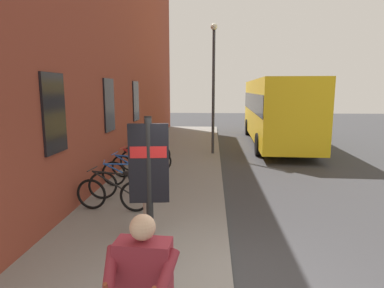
% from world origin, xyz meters
% --- Properties ---
extents(ground, '(60.00, 60.00, 0.00)m').
position_xyz_m(ground, '(6.00, -1.00, 0.00)').
color(ground, '#38383A').
extents(sidewalk_pavement, '(24.00, 3.50, 0.12)m').
position_xyz_m(sidewalk_pavement, '(8.00, 1.75, 0.06)').
color(sidewalk_pavement, gray).
rests_on(sidewalk_pavement, ground).
extents(station_facade, '(22.00, 0.65, 9.36)m').
position_xyz_m(station_facade, '(8.99, 3.80, 4.67)').
color(station_facade, brown).
rests_on(station_facade, ground).
extents(bicycle_end_of_row, '(0.48, 1.77, 0.97)m').
position_xyz_m(bicycle_end_of_row, '(2.72, 2.58, 0.51)').
color(bicycle_end_of_row, black).
rests_on(bicycle_end_of_row, sidewalk_pavement).
extents(bicycle_beside_lamp, '(0.62, 1.72, 0.97)m').
position_xyz_m(bicycle_beside_lamp, '(3.62, 2.56, 0.51)').
color(bicycle_beside_lamp, black).
rests_on(bicycle_beside_lamp, sidewalk_pavement).
extents(bicycle_leaning_wall, '(0.48, 1.77, 0.97)m').
position_xyz_m(bicycle_leaning_wall, '(4.59, 2.61, 0.51)').
color(bicycle_leaning_wall, black).
rests_on(bicycle_leaning_wall, sidewalk_pavement).
extents(bicycle_by_door, '(0.49, 1.76, 0.97)m').
position_xyz_m(bicycle_by_door, '(5.46, 2.63, 0.51)').
color(bicycle_by_door, black).
rests_on(bicycle_by_door, sidewalk_pavement).
extents(bicycle_far_end, '(0.48, 1.77, 0.97)m').
position_xyz_m(bicycle_far_end, '(6.36, 2.56, 0.51)').
color(bicycle_far_end, black).
rests_on(bicycle_far_end, sidewalk_pavement).
extents(bicycle_mid_rack, '(0.62, 1.72, 0.97)m').
position_xyz_m(bicycle_mid_rack, '(7.29, 2.72, 0.51)').
color(bicycle_mid_rack, black).
rests_on(bicycle_mid_rack, sidewalk_pavement).
extents(transit_info_sign, '(0.15, 0.56, 2.40)m').
position_xyz_m(transit_info_sign, '(-0.00, 1.19, 1.72)').
color(transit_info_sign, black).
rests_on(transit_info_sign, sidewalk_pavement).
extents(city_bus, '(10.58, 2.91, 3.35)m').
position_xyz_m(city_bus, '(13.16, -3.00, 1.92)').
color(city_bus, yellow).
rests_on(city_bus, ground).
extents(pedestrian_crossing_street, '(0.60, 0.36, 1.63)m').
position_xyz_m(pedestrian_crossing_street, '(1.33, 1.51, 1.12)').
color(pedestrian_crossing_street, '#B2A599').
rests_on(pedestrian_crossing_street, sidewalk_pavement).
extents(tourist_with_hotdogs, '(0.60, 0.65, 1.70)m').
position_xyz_m(tourist_with_hotdogs, '(-1.74, 0.91, 1.17)').
color(tourist_with_hotdogs, '#334C8C').
rests_on(tourist_with_hotdogs, sidewalk_pavement).
extents(street_lamp, '(0.28, 0.28, 5.44)m').
position_xyz_m(street_lamp, '(9.70, 0.30, 3.32)').
color(street_lamp, '#333338').
rests_on(street_lamp, sidewalk_pavement).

